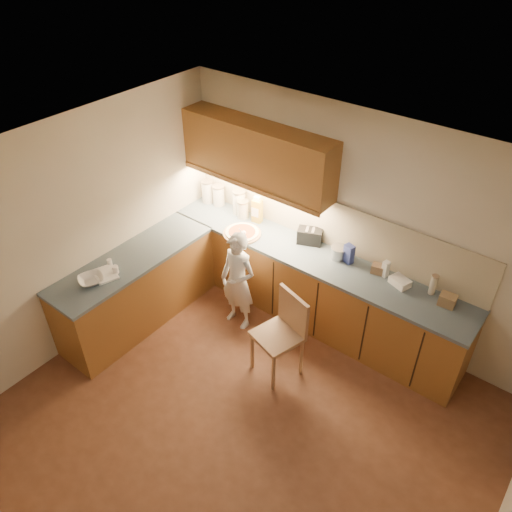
# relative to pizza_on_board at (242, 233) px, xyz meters

# --- Properties ---
(room) EXTENTS (4.54, 4.50, 2.62)m
(room) POSITION_rel_pizza_on_board_xyz_m (1.26, -1.52, 0.74)
(room) COLOR brown
(room) RESTS_ON ground
(l_counter) EXTENTS (3.77, 2.62, 0.92)m
(l_counter) POSITION_rel_pizza_on_board_xyz_m (0.34, -0.28, -0.48)
(l_counter) COLOR #98622C
(l_counter) RESTS_ON ground
(backsplash) EXTENTS (3.75, 0.02, 0.58)m
(backsplash) POSITION_rel_pizza_on_board_xyz_m (0.89, 0.46, 0.27)
(backsplash) COLOR beige
(backsplash) RESTS_ON l_counter
(upper_cabinets) EXTENTS (1.95, 0.36, 0.73)m
(upper_cabinets) POSITION_rel_pizza_on_board_xyz_m (-0.01, 0.30, 0.91)
(upper_cabinets) COLOR #98622C
(upper_cabinets) RESTS_ON ground
(pizza_on_board) EXTENTS (0.46, 0.46, 0.18)m
(pizza_on_board) POSITION_rel_pizza_on_board_xyz_m (0.00, 0.00, 0.00)
(pizza_on_board) COLOR tan
(pizza_on_board) RESTS_ON l_counter
(child) EXTENTS (0.46, 0.31, 1.26)m
(child) POSITION_rel_pizza_on_board_xyz_m (0.30, -0.45, -0.31)
(child) COLOR white
(child) RESTS_ON ground
(wooden_chair) EXTENTS (0.55, 0.55, 0.99)m
(wooden_chair) POSITION_rel_pizza_on_board_xyz_m (1.12, -0.70, -0.37)
(wooden_chair) COLOR tan
(wooden_chair) RESTS_ON ground
(mixing_bowl) EXTENTS (0.34, 0.34, 0.06)m
(mixing_bowl) POSITION_rel_pizza_on_board_xyz_m (-0.69, -1.67, 0.01)
(mixing_bowl) COLOR white
(mixing_bowl) RESTS_ON l_counter
(canister_a) EXTENTS (0.15, 0.15, 0.31)m
(canister_a) POSITION_rel_pizza_on_board_xyz_m (-0.84, 0.31, 0.14)
(canister_a) COLOR silver
(canister_a) RESTS_ON l_counter
(canister_b) EXTENTS (0.16, 0.16, 0.28)m
(canister_b) POSITION_rel_pizza_on_board_xyz_m (-0.67, 0.35, 0.12)
(canister_b) COLOR white
(canister_b) RESTS_ON l_counter
(canister_c) EXTENTS (0.17, 0.17, 0.32)m
(canister_c) POSITION_rel_pizza_on_board_xyz_m (-0.33, 0.35, 0.14)
(canister_c) COLOR white
(canister_c) RESTS_ON l_counter
(canister_d) EXTENTS (0.15, 0.15, 0.24)m
(canister_d) POSITION_rel_pizza_on_board_xyz_m (-0.23, 0.30, 0.10)
(canister_d) COLOR silver
(canister_d) RESTS_ON l_counter
(oil_jug) EXTENTS (0.13, 0.10, 0.35)m
(oil_jug) POSITION_rel_pizza_on_board_xyz_m (-0.03, 0.34, 0.14)
(oil_jug) COLOR gold
(oil_jug) RESTS_ON l_counter
(toaster) EXTENTS (0.32, 0.26, 0.19)m
(toaster) POSITION_rel_pizza_on_board_xyz_m (0.73, 0.35, 0.07)
(toaster) COLOR black
(toaster) RESTS_ON l_counter
(steel_pot) EXTENTS (0.19, 0.19, 0.14)m
(steel_pot) POSITION_rel_pizza_on_board_xyz_m (1.14, 0.30, 0.05)
(steel_pot) COLOR #ABAAAF
(steel_pot) RESTS_ON l_counter
(blue_box) EXTENTS (0.13, 0.11, 0.22)m
(blue_box) POSITION_rel_pizza_on_board_xyz_m (1.27, 0.31, 0.09)
(blue_box) COLOR #313F93
(blue_box) RESTS_ON l_counter
(card_box_a) EXTENTS (0.17, 0.14, 0.10)m
(card_box_a) POSITION_rel_pizza_on_board_xyz_m (1.62, 0.33, 0.03)
(card_box_a) COLOR #9E7855
(card_box_a) RESTS_ON l_counter
(white_bottle) EXTENTS (0.08, 0.08, 0.19)m
(white_bottle) POSITION_rel_pizza_on_board_xyz_m (1.70, 0.32, 0.07)
(white_bottle) COLOR white
(white_bottle) RESTS_ON l_counter
(flat_pack) EXTENTS (0.24, 0.20, 0.08)m
(flat_pack) POSITION_rel_pizza_on_board_xyz_m (1.89, 0.29, 0.02)
(flat_pack) COLOR white
(flat_pack) RESTS_ON l_counter
(tall_jar) EXTENTS (0.07, 0.07, 0.23)m
(tall_jar) POSITION_rel_pizza_on_board_xyz_m (2.21, 0.36, 0.10)
(tall_jar) COLOR beige
(tall_jar) RESTS_ON l_counter
(card_box_b) EXTENTS (0.17, 0.13, 0.12)m
(card_box_b) POSITION_rel_pizza_on_board_xyz_m (2.40, 0.29, 0.04)
(card_box_b) COLOR #9A7C53
(card_box_b) RESTS_ON l_counter
(dough_cloth) EXTENTS (0.34, 0.30, 0.02)m
(dough_cloth) POSITION_rel_pizza_on_board_xyz_m (-0.67, -1.50, -0.01)
(dough_cloth) COLOR white
(dough_cloth) RESTS_ON l_counter
(spice_jar_a) EXTENTS (0.07, 0.07, 0.07)m
(spice_jar_a) POSITION_rel_pizza_on_board_xyz_m (-0.77, -1.36, 0.02)
(spice_jar_a) COLOR white
(spice_jar_a) RESTS_ON l_counter
(spice_jar_b) EXTENTS (0.08, 0.08, 0.09)m
(spice_jar_b) POSITION_rel_pizza_on_board_xyz_m (-0.61, -1.41, 0.02)
(spice_jar_b) COLOR white
(spice_jar_b) RESTS_ON l_counter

